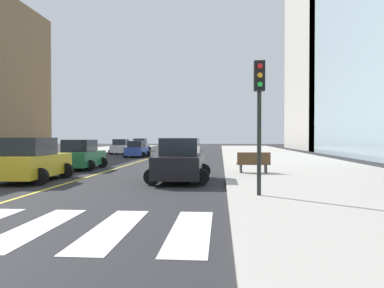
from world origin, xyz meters
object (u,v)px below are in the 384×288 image
car_white_third (121,147)px  park_bench (253,163)px  car_yellow_nearest (31,161)px  car_gray_second (188,145)px  car_silver_sixth (140,145)px  car_black_fifth (180,161)px  car_blue_seventh (137,150)px  car_green_fourth (81,155)px  traffic_light_near_corner (259,101)px

car_white_third → park_bench: (14.10, -24.40, -0.18)m
car_yellow_nearest → car_white_third: bearing=95.2°
car_gray_second → car_silver_sixth: bearing=13.5°
car_gray_second → car_black_fifth: size_ratio=0.89×
car_yellow_nearest → car_silver_sixth: size_ratio=1.10×
car_blue_seventh → car_yellow_nearest: bearing=-89.6°
car_green_fourth → traffic_light_near_corner: 15.10m
car_gray_second → car_green_fourth: bearing=80.4°
car_silver_sixth → traffic_light_near_corner: bearing=-72.7°
car_green_fourth → car_blue_seventh: bearing=87.3°
car_white_third → car_blue_seventh: 7.70m
car_yellow_nearest → car_green_fourth: bearing=89.1°
car_black_fifth → car_silver_sixth: car_black_fifth is taller
park_bench → traffic_light_near_corner: bearing=173.2°
car_black_fifth → car_yellow_nearest: bearing=4.0°
car_green_fourth → park_bench: (10.84, -2.94, -0.22)m
car_yellow_nearest → park_bench: size_ratio=2.57×
car_green_fourth → park_bench: 11.23m
car_white_third → car_black_fifth: size_ratio=0.91×
car_blue_seventh → car_gray_second: bearing=79.7°
car_yellow_nearest → car_black_fifth: size_ratio=1.02×
car_yellow_nearest → car_gray_second: (3.95, 39.79, -0.13)m
car_gray_second → car_blue_seventh: bearing=76.0°
car_gray_second → car_silver_sixth: size_ratio=0.96×
car_yellow_nearest → traffic_light_near_corner: 11.39m
park_bench → car_yellow_nearest: bearing=104.7°
car_black_fifth → car_blue_seventh: size_ratio=1.19×
car_gray_second → car_white_third: bearing=55.9°
car_yellow_nearest → car_green_fourth: car_yellow_nearest is taller
park_bench → car_blue_seventh: bearing=27.8°
car_yellow_nearest → car_white_third: (-3.33, 27.86, -0.11)m
car_green_fourth → car_silver_sixth: (-3.03, 31.34, -0.02)m
car_black_fifth → car_blue_seventh: (-6.83, 20.48, -0.16)m
traffic_light_near_corner → park_bench: 8.25m
car_yellow_nearest → car_blue_seventh: 21.03m
car_black_fifth → car_green_fourth: bearing=-39.8°
traffic_light_near_corner → car_yellow_nearest: bearing=-22.9°
car_white_third → car_blue_seventh: car_white_third is taller
car_black_fifth → car_blue_seventh: 21.59m
car_silver_sixth → car_blue_seventh: bearing=-79.0°
car_black_fifth → car_silver_sixth: (-10.15, 37.20, -0.07)m
car_gray_second → car_yellow_nearest: bearing=81.6°
car_blue_seventh → park_bench: 20.49m
car_green_fourth → car_white_third: bearing=97.1°
car_silver_sixth → car_blue_seventh: size_ratio=1.10×
car_yellow_nearest → park_bench: 11.31m
car_gray_second → car_blue_seventh: (-3.73, -18.76, -0.04)m
car_black_fifth → car_silver_sixth: bearing=-75.1°
car_gray_second → traffic_light_near_corner: traffic_light_near_corner is taller
car_blue_seventh → car_green_fourth: bearing=-90.2°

